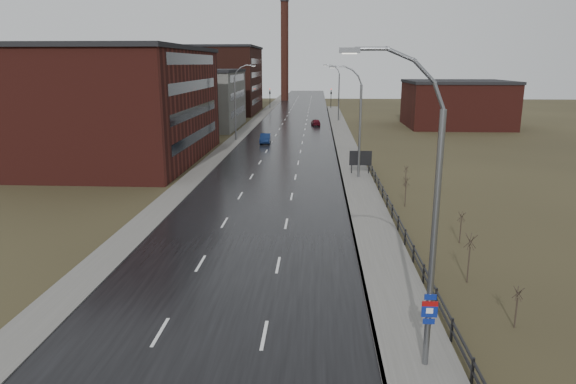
# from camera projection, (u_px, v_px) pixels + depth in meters

# --- Properties ---
(road) EXTENTS (14.00, 300.00, 0.06)m
(road) POSITION_uv_depth(u_px,v_px,m) (287.00, 143.00, 76.66)
(road) COLOR black
(road) RESTS_ON ground
(sidewalk_right) EXTENTS (3.20, 180.00, 0.18)m
(sidewalk_right) POSITION_uv_depth(u_px,v_px,m) (357.00, 180.00, 51.97)
(sidewalk_right) COLOR #595651
(sidewalk_right) RESTS_ON ground
(curb_right) EXTENTS (0.16, 180.00, 0.18)m
(curb_right) POSITION_uv_depth(u_px,v_px,m) (342.00, 179.00, 52.05)
(curb_right) COLOR slate
(curb_right) RESTS_ON ground
(sidewalk_left) EXTENTS (2.40, 260.00, 0.12)m
(sidewalk_left) POSITION_uv_depth(u_px,v_px,m) (233.00, 142.00, 77.11)
(sidewalk_left) COLOR #595651
(sidewalk_left) RESTS_ON ground
(warehouse_near) EXTENTS (22.44, 28.56, 13.50)m
(warehouse_near) POSITION_uv_depth(u_px,v_px,m) (106.00, 104.00, 61.65)
(warehouse_near) COLOR #471914
(warehouse_near) RESTS_ON ground
(warehouse_mid) EXTENTS (16.32, 20.40, 10.50)m
(warehouse_mid) POSITION_uv_depth(u_px,v_px,m) (195.00, 99.00, 93.81)
(warehouse_mid) COLOR slate
(warehouse_mid) RESTS_ON ground
(warehouse_far) EXTENTS (26.52, 24.48, 15.50)m
(warehouse_far) POSITION_uv_depth(u_px,v_px,m) (203.00, 80.00, 122.52)
(warehouse_far) COLOR #331611
(warehouse_far) RESTS_ON ground
(building_right) EXTENTS (18.36, 16.32, 8.50)m
(building_right) POSITION_uv_depth(u_px,v_px,m) (456.00, 104.00, 95.27)
(building_right) COLOR #471914
(building_right) RESTS_ON ground
(smokestack) EXTENTS (2.70, 2.70, 30.70)m
(smokestack) POSITION_uv_depth(u_px,v_px,m) (285.00, 50.00, 160.37)
(smokestack) COLOR #331611
(smokestack) RESTS_ON ground
(streetlight_main) EXTENTS (3.91, 0.29, 12.11)m
(streetlight_main) POSITION_uv_depth(u_px,v_px,m) (426.00, 219.00, 18.56)
(streetlight_main) COLOR slate
(streetlight_main) RESTS_ON ground
(streetlight_right_mid) EXTENTS (3.36, 0.28, 11.35)m
(streetlight_right_mid) POSITION_uv_depth(u_px,v_px,m) (357.00, 122.00, 51.54)
(streetlight_right_mid) COLOR slate
(streetlight_right_mid) RESTS_ON ground
(streetlight_left) EXTENTS (3.36, 0.28, 11.35)m
(streetlight_left) POSITION_uv_depth(u_px,v_px,m) (237.00, 102.00, 77.61)
(streetlight_left) COLOR slate
(streetlight_left) RESTS_ON ground
(streetlight_right_far) EXTENTS (3.36, 0.28, 11.35)m
(streetlight_right_far) POSITION_uv_depth(u_px,v_px,m) (337.00, 92.00, 103.83)
(streetlight_right_far) COLOR slate
(streetlight_right_far) RESTS_ON ground
(guardrail) EXTENTS (0.10, 53.05, 1.10)m
(guardrail) POSITION_uv_depth(u_px,v_px,m) (400.00, 224.00, 35.56)
(guardrail) COLOR black
(guardrail) RESTS_ON ground
(shrub_b) EXTENTS (0.47, 0.49, 1.95)m
(shrub_b) POSITION_uv_depth(u_px,v_px,m) (517.00, 306.00, 22.81)
(shrub_b) COLOR #382D23
(shrub_b) RESTS_ON ground
(shrub_c) EXTENTS (0.64, 0.68, 2.74)m
(shrub_c) POSITION_uv_depth(u_px,v_px,m) (469.00, 257.00, 27.48)
(shrub_c) COLOR #382D23
(shrub_c) RESTS_ON ground
(shrub_d) EXTENTS (0.51, 0.54, 2.13)m
(shrub_d) POSITION_uv_depth(u_px,v_px,m) (461.00, 227.00, 33.64)
(shrub_d) COLOR #382D23
(shrub_d) RESTS_ON ground
(shrub_e) EXTENTS (0.59, 0.62, 2.51)m
(shrub_e) POSITION_uv_depth(u_px,v_px,m) (406.00, 191.00, 42.22)
(shrub_e) COLOR #382D23
(shrub_e) RESTS_ON ground
(shrub_f) EXTENTS (0.49, 0.51, 2.05)m
(shrub_f) POSITION_uv_depth(u_px,v_px,m) (406.00, 176.00, 49.10)
(shrub_f) COLOR #382D23
(shrub_f) RESTS_ON ground
(billboard) EXTENTS (2.35, 0.17, 2.61)m
(billboard) POSITION_uv_depth(u_px,v_px,m) (360.00, 159.00, 54.12)
(billboard) COLOR black
(billboard) RESTS_ON ground
(traffic_light_left) EXTENTS (0.58, 2.73, 5.30)m
(traffic_light_left) POSITION_uv_depth(u_px,v_px,m) (270.00, 91.00, 134.09)
(traffic_light_left) COLOR black
(traffic_light_left) RESTS_ON ground
(traffic_light_right) EXTENTS (0.58, 2.73, 5.30)m
(traffic_light_right) POSITION_uv_depth(u_px,v_px,m) (331.00, 91.00, 133.21)
(traffic_light_right) COLOR black
(traffic_light_right) RESTS_ON ground
(car_near) EXTENTS (1.64, 4.31, 1.40)m
(car_near) POSITION_uv_depth(u_px,v_px,m) (265.00, 139.00, 75.92)
(car_near) COLOR #0D1C42
(car_near) RESTS_ON ground
(car_far) EXTENTS (1.98, 3.93, 1.28)m
(car_far) POSITION_uv_depth(u_px,v_px,m) (316.00, 122.00, 97.33)
(car_far) COLOR #490C15
(car_far) RESTS_ON ground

